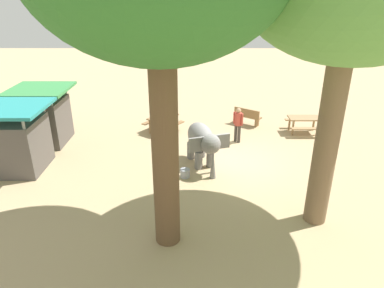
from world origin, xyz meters
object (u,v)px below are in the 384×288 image
at_px(wooden_bench, 247,116).
at_px(market_stall_green, 44,118).
at_px(picnic_table_near, 163,120).
at_px(market_stall_teal, 18,141).
at_px(person_handler, 238,122).
at_px(picnic_table_far, 304,121).
at_px(elephant, 203,141).
at_px(feed_bucket, 185,173).

bearing_deg(wooden_bench, market_stall_green, -130.61).
distance_m(picnic_table_near, market_stall_teal, 6.53).
height_order(person_handler, picnic_table_near, person_handler).
height_order(person_handler, market_stall_teal, market_stall_teal).
distance_m(picnic_table_far, market_stall_teal, 12.60).
height_order(elephant, market_stall_teal, market_stall_teal).
relative_size(elephant, market_stall_teal, 0.94).
xyz_separation_m(wooden_bench, feed_bucket, (-5.53, 3.08, -0.31)).
relative_size(person_handler, picnic_table_near, 0.78).
bearing_deg(market_stall_green, wooden_bench, -76.61).
bearing_deg(feed_bucket, elephant, -33.80).
bearing_deg(market_stall_green, person_handler, -89.86).
xyz_separation_m(person_handler, picnic_table_near, (1.31, 3.48, -0.36)).
bearing_deg(picnic_table_far, picnic_table_near, -1.50).
bearing_deg(picnic_table_near, elephant, 63.35).
height_order(wooden_bench, picnic_table_far, wooden_bench).
bearing_deg(elephant, market_stall_teal, -106.37).
bearing_deg(market_stall_green, feed_bucket, -117.40).
height_order(market_stall_green, feed_bucket, market_stall_green).
distance_m(elephant, feed_bucket, 1.49).
xyz_separation_m(elephant, person_handler, (2.31, -1.65, -0.10)).
distance_m(wooden_bench, picnic_table_far, 2.79).
xyz_separation_m(market_stall_teal, feed_bucket, (-0.69, -6.35, -0.98)).
bearing_deg(wooden_bench, person_handler, -73.08).
bearing_deg(picnic_table_near, person_handler, 105.93).
relative_size(person_handler, picnic_table_far, 1.07).
bearing_deg(market_stall_teal, market_stall_green, 0.00).
xyz_separation_m(market_stall_green, feed_bucket, (-3.29, -6.35, -0.98)).
distance_m(elephant, market_stall_teal, 7.02).
bearing_deg(picnic_table_far, person_handler, 18.86).
xyz_separation_m(elephant, picnic_table_far, (3.47, -4.99, -0.46)).
bearing_deg(picnic_table_far, market_stall_green, 5.34).
distance_m(person_handler, market_stall_teal, 9.05).
xyz_separation_m(picnic_table_far, feed_bucket, (-4.47, 5.66, -0.43)).
xyz_separation_m(wooden_bench, market_stall_green, (-2.24, 9.43, 0.67)).
bearing_deg(market_stall_teal, picnic_table_far, -72.51).
xyz_separation_m(picnic_table_near, feed_bucket, (-4.62, -1.16, -0.43)).
xyz_separation_m(picnic_table_far, market_stall_teal, (-3.78, 12.01, 0.55)).
distance_m(picnic_table_near, picnic_table_far, 6.82).
relative_size(picnic_table_far, feed_bucket, 4.19).
relative_size(picnic_table_near, picnic_table_far, 1.38).
distance_m(picnic_table_near, market_stall_green, 5.38).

